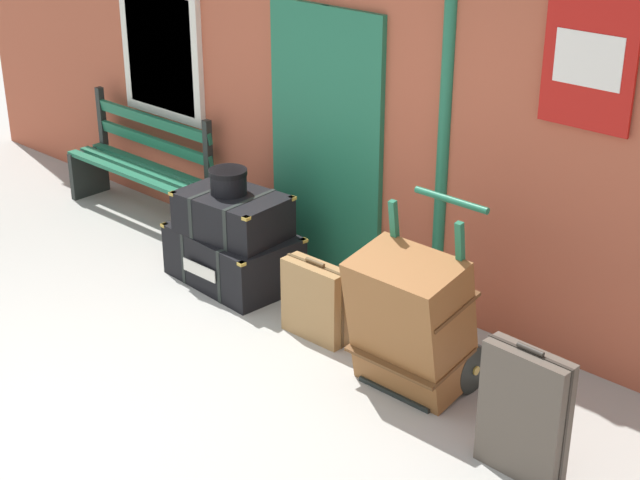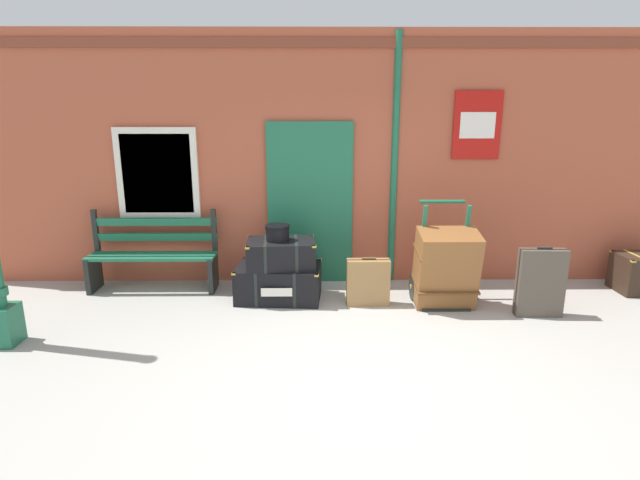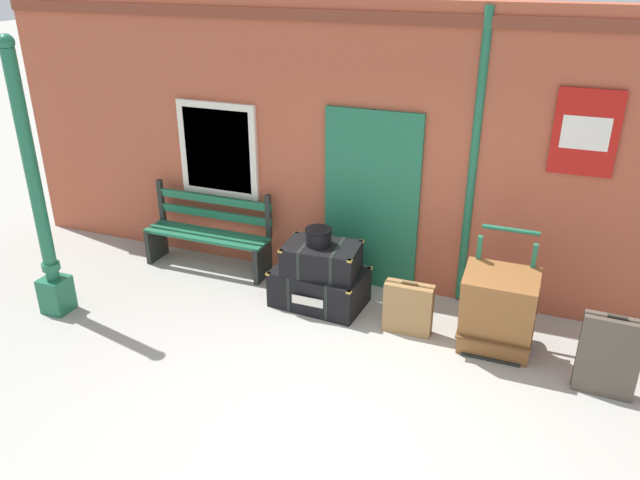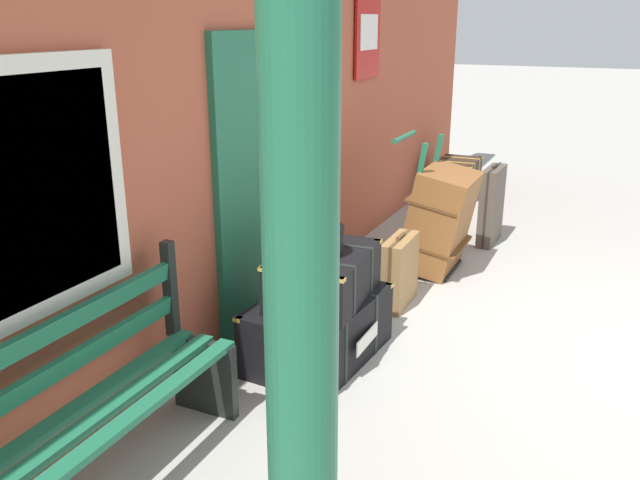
{
  "view_description": "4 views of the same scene",
  "coord_description": "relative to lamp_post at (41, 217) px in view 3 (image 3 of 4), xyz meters",
  "views": [
    {
      "loc": [
        4.36,
        -2.77,
        3.41
      ],
      "look_at": [
        0.2,
        1.69,
        0.68
      ],
      "focal_mm": 54.72,
      "sensor_mm": 36.0,
      "label": 1
    },
    {
      "loc": [
        -0.36,
        -4.04,
        2.29
      ],
      "look_at": [
        -0.3,
        1.74,
        0.75
      ],
      "focal_mm": 28.4,
      "sensor_mm": 36.0,
      "label": 2
    },
    {
      "loc": [
        1.44,
        -3.94,
        3.6
      ],
      "look_at": [
        -0.79,
        1.77,
        0.8
      ],
      "focal_mm": 35.13,
      "sensor_mm": 36.0,
      "label": 3
    },
    {
      "loc": [
        -4.44,
        0.09,
        2.17
      ],
      "look_at": [
        -0.57,
        1.88,
        0.75
      ],
      "focal_mm": 37.39,
      "sensor_mm": 36.0,
      "label": 4
    }
  ],
  "objects": [
    {
      "name": "ground_plane",
      "position": [
        3.44,
        -0.59,
        -1.12
      ],
      "size": [
        60.0,
        60.0,
        0.0
      ],
      "primitive_type": "plane",
      "color": "#A3A099"
    },
    {
      "name": "brick_facade",
      "position": [
        3.41,
        2.01,
        0.48
      ],
      "size": [
        10.4,
        0.35,
        3.2
      ],
      "color": "#AD5138",
      "rests_on": "ground"
    },
    {
      "name": "lamp_post",
      "position": [
        0.0,
        0.0,
        0.0
      ],
      "size": [
        0.28,
        0.28,
        2.94
      ],
      "color": "#1E6647",
      "rests_on": "ground"
    },
    {
      "name": "platform_bench",
      "position": [
        1.02,
        1.57,
        -0.67
      ],
      "size": [
        1.6,
        0.43,
        1.01
      ],
      "color": "#1E6647",
      "rests_on": "ground"
    },
    {
      "name": "steamer_trunk_base",
      "position": [
        2.64,
        1.19,
        -0.91
      ],
      "size": [
        1.05,
        0.72,
        0.43
      ],
      "color": "black",
      "rests_on": "ground"
    },
    {
      "name": "steamer_trunk_middle",
      "position": [
        2.67,
        1.17,
        -0.54
      ],
      "size": [
        0.84,
        0.6,
        0.33
      ],
      "color": "black",
      "rests_on": "steamer_trunk_base"
    },
    {
      "name": "round_hatbox",
      "position": [
        2.63,
        1.17,
        -0.27
      ],
      "size": [
        0.29,
        0.29,
        0.19
      ],
      "color": "black",
      "rests_on": "steamer_trunk_middle"
    },
    {
      "name": "porters_trolley",
      "position": [
        4.59,
        1.08,
        -0.84
      ],
      "size": [
        0.71,
        0.56,
        1.21
      ],
      "color": "black",
      "rests_on": "ground"
    },
    {
      "name": "large_brown_trunk",
      "position": [
        4.59,
        0.91,
        -0.64
      ],
      "size": [
        0.7,
        0.6,
        0.95
      ],
      "color": "brown",
      "rests_on": "ground"
    },
    {
      "name": "suitcase_caramel",
      "position": [
        3.7,
        0.99,
        -0.84
      ],
      "size": [
        0.51,
        0.18,
        0.59
      ],
      "color": "olive",
      "rests_on": "ground"
    },
    {
      "name": "suitcase_beige",
      "position": [
        5.58,
        0.65,
        -0.73
      ],
      "size": [
        0.52,
        0.16,
        0.81
      ],
      "color": "#51473D",
      "rests_on": "ground"
    }
  ]
}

